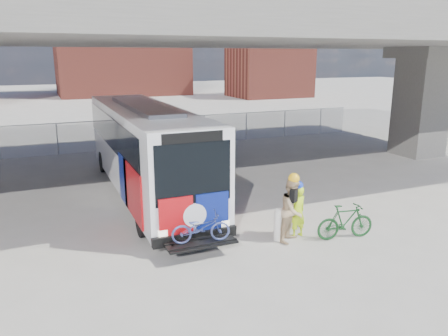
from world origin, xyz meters
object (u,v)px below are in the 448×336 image
bus (145,143)px  bollard (278,223)px  cyclist_hivis (298,210)px  cyclist_tan (293,209)px  bike_parked (345,222)px

bus → bollard: 7.02m
cyclist_hivis → bus: bearing=-74.1°
bus → cyclist_tan: bus is taller
bollard → cyclist_tan: cyclist_tan is taller
bus → bike_parked: 8.56m
bus → bollard: size_ratio=12.51×
cyclist_hivis → cyclist_tan: bearing=21.7°
bike_parked → bus: bearing=42.3°
bollard → bus: bearing=112.5°
bollard → cyclist_tan: 0.62m
bus → cyclist_hivis: size_ratio=7.12×
cyclist_tan → bike_parked: (1.59, -0.53, -0.46)m
bus → bike_parked: bearing=-57.1°
cyclist_tan → bus: bearing=79.2°
bollard → cyclist_tan: (0.36, -0.21, 0.46)m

